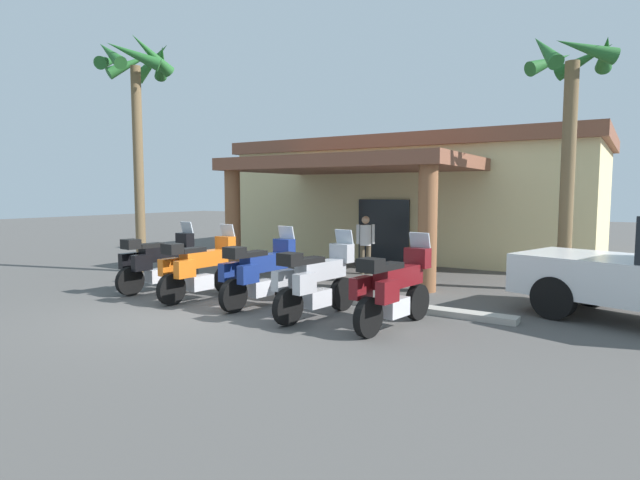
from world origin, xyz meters
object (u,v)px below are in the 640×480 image
(pedestrian, at_px, (365,241))
(palm_tree_roadside, at_px, (137,89))
(motorcycle_silver, at_px, (316,281))
(motorcycle_blue, at_px, (260,272))
(motorcycle_maroon, at_px, (394,288))
(palm_tree_near_portico, at_px, (571,102))
(motorcycle_orange, at_px, (199,268))
(motorcycle_black, at_px, (158,262))
(motel_building, at_px, (420,197))

(pedestrian, xyz_separation_m, palm_tree_roadside, (-5.71, -3.20, 4.31))
(motorcycle_silver, bearing_deg, pedestrian, 25.48)
(motorcycle_blue, height_order, motorcycle_maroon, same)
(palm_tree_near_portico, bearing_deg, motorcycle_orange, -140.98)
(motorcycle_silver, xyz_separation_m, palm_tree_near_portico, (3.51, 5.37, 3.69))
(motorcycle_black, height_order, motorcycle_orange, same)
(motorcycle_orange, bearing_deg, motorcycle_blue, -78.98)
(motorcycle_black, relative_size, motorcycle_orange, 1.00)
(motorcycle_black, xyz_separation_m, pedestrian, (2.95, 4.91, 0.26))
(motorcycle_silver, bearing_deg, motorcycle_maroon, -78.75)
(motorcycle_black, relative_size, motorcycle_blue, 1.00)
(motel_building, height_order, motorcycle_blue, motel_building)
(motorcycle_silver, bearing_deg, motel_building, 19.60)
(motorcycle_black, bearing_deg, palm_tree_roadside, 63.79)
(motorcycle_black, height_order, palm_tree_roadside, palm_tree_roadside)
(motorcycle_orange, bearing_deg, motorcycle_maroon, -85.52)
(motorcycle_orange, height_order, motorcycle_maroon, same)
(motel_building, distance_m, pedestrian, 5.90)
(motel_building, xyz_separation_m, motorcycle_blue, (0.77, -10.62, -1.46))
(motorcycle_maroon, distance_m, pedestrian, 5.95)
(motel_building, xyz_separation_m, motorcycle_orange, (-0.76, -10.82, -1.46))
(motorcycle_blue, distance_m, palm_tree_roadside, 7.60)
(motorcycle_maroon, bearing_deg, pedestrian, 40.24)
(motorcycle_orange, distance_m, pedestrian, 5.28)
(motorcycle_black, xyz_separation_m, motorcycle_maroon, (6.14, -0.11, 0.00))
(motorcycle_black, bearing_deg, motorcycle_orange, -90.64)
(motorcycle_maroon, relative_size, pedestrian, 1.33)
(palm_tree_roadside, relative_size, palm_tree_near_portico, 1.11)
(motorcycle_blue, height_order, palm_tree_near_portico, palm_tree_near_portico)
(motorcycle_orange, height_order, palm_tree_roadside, palm_tree_roadside)
(palm_tree_roadside, distance_m, palm_tree_near_portico, 11.44)
(palm_tree_roadside, bearing_deg, pedestrian, 29.23)
(palm_tree_near_portico, bearing_deg, palm_tree_roadside, -162.42)
(pedestrian, bearing_deg, motorcycle_maroon, 174.91)
(motorcycle_silver, relative_size, palm_tree_roadside, 0.33)
(palm_tree_near_portico, bearing_deg, motorcycle_silver, -123.18)
(motorcycle_black, distance_m, pedestrian, 5.74)
(motel_building, height_order, pedestrian, motel_building)
(motorcycle_blue, bearing_deg, motel_building, 7.96)
(motel_building, bearing_deg, motorcycle_orange, -94.89)
(motorcycle_blue, height_order, pedestrian, pedestrian)
(motorcycle_maroon, height_order, palm_tree_near_portico, palm_tree_near_portico)
(palm_tree_roadside, bearing_deg, palm_tree_near_portico, 17.58)
(motorcycle_silver, height_order, palm_tree_roadside, palm_tree_roadside)
(motorcycle_silver, distance_m, pedestrian, 5.39)
(motorcycle_blue, bearing_deg, motorcycle_black, 94.31)
(motorcycle_orange, bearing_deg, motel_building, -0.28)
(motel_building, bearing_deg, motorcycle_silver, -78.86)
(motorcycle_silver, relative_size, motorcycle_maroon, 1.00)
(motorcycle_orange, relative_size, pedestrian, 1.33)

